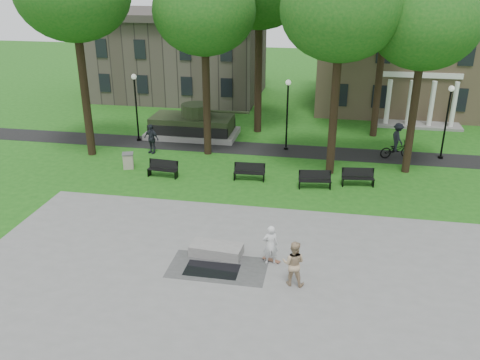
% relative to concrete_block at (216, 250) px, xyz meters
% --- Properties ---
extents(ground, '(120.00, 120.00, 0.00)m').
position_rel_concrete_block_xyz_m(ground, '(1.08, 1.97, -0.24)').
color(ground, '#1A5113').
rests_on(ground, ground).
extents(plaza, '(22.00, 16.00, 0.02)m').
position_rel_concrete_block_xyz_m(plaza, '(1.08, -3.03, -0.23)').
color(plaza, gray).
rests_on(plaza, ground).
extents(footpath, '(44.00, 2.60, 0.01)m').
position_rel_concrete_block_xyz_m(footpath, '(1.08, 13.97, -0.24)').
color(footpath, black).
rests_on(footpath, ground).
extents(building_right, '(17.00, 12.00, 8.60)m').
position_rel_concrete_block_xyz_m(building_right, '(11.08, 27.97, 4.10)').
color(building_right, '#9E8460').
rests_on(building_right, ground).
extents(building_left, '(15.00, 10.00, 7.20)m').
position_rel_concrete_block_xyz_m(building_left, '(-9.92, 28.47, 3.35)').
color(building_left, '#4C443D').
rests_on(building_left, ground).
extents(tree_1, '(6.20, 6.20, 11.63)m').
position_rel_concrete_block_xyz_m(tree_1, '(-3.42, 12.47, 8.71)').
color(tree_1, black).
rests_on(tree_1, ground).
extents(tree_2, '(6.60, 6.60, 12.16)m').
position_rel_concrete_block_xyz_m(tree_2, '(4.58, 10.47, 9.07)').
color(tree_2, black).
rests_on(tree_2, ground).
extents(tree_3, '(6.00, 6.00, 11.19)m').
position_rel_concrete_block_xyz_m(tree_3, '(9.08, 11.47, 8.35)').
color(tree_3, black).
rests_on(tree_3, ground).
extents(lamp_left, '(0.36, 0.36, 4.73)m').
position_rel_concrete_block_xyz_m(lamp_left, '(-8.92, 14.27, 2.55)').
color(lamp_left, black).
rests_on(lamp_left, ground).
extents(lamp_mid, '(0.36, 0.36, 4.73)m').
position_rel_concrete_block_xyz_m(lamp_mid, '(1.58, 14.27, 2.55)').
color(lamp_mid, black).
rests_on(lamp_mid, ground).
extents(lamp_right, '(0.36, 0.36, 4.73)m').
position_rel_concrete_block_xyz_m(lamp_right, '(11.58, 14.27, 2.55)').
color(lamp_right, black).
rests_on(lamp_right, ground).
extents(tank_monument, '(7.45, 3.40, 2.40)m').
position_rel_concrete_block_xyz_m(tank_monument, '(-5.38, 15.97, 0.61)').
color(tank_monument, gray).
rests_on(tank_monument, ground).
extents(puddle, '(2.20, 1.20, 0.00)m').
position_rel_concrete_block_xyz_m(puddle, '(0.09, -1.22, -0.22)').
color(puddle, black).
rests_on(puddle, plaza).
extents(concrete_block, '(2.28, 1.18, 0.45)m').
position_rel_concrete_block_xyz_m(concrete_block, '(0.00, 0.00, 0.00)').
color(concrete_block, gray).
rests_on(concrete_block, plaza).
extents(skateboard, '(0.80, 0.46, 0.07)m').
position_rel_concrete_block_xyz_m(skateboard, '(2.38, -0.12, -0.19)').
color(skateboard, brown).
rests_on(skateboard, plaza).
extents(skateboarder, '(0.74, 0.61, 1.74)m').
position_rel_concrete_block_xyz_m(skateboarder, '(2.34, -0.29, 0.64)').
color(skateboarder, silver).
rests_on(skateboarder, plaza).
extents(friend_watching, '(0.96, 0.78, 1.85)m').
position_rel_concrete_block_xyz_m(friend_watching, '(3.40, -1.62, 0.70)').
color(friend_watching, tan).
rests_on(friend_watching, plaza).
extents(pedestrian_walker, '(1.25, 0.85, 1.96)m').
position_rel_concrete_block_xyz_m(pedestrian_walker, '(-7.11, 11.95, 0.74)').
color(pedestrian_walker, '#21252D').
rests_on(pedestrian_walker, ground).
extents(cyclist, '(2.26, 1.36, 2.31)m').
position_rel_concrete_block_xyz_m(cyclist, '(8.72, 13.89, 0.70)').
color(cyclist, black).
rests_on(cyclist, ground).
extents(park_bench_0, '(1.83, 0.66, 1.00)m').
position_rel_concrete_block_xyz_m(park_bench_0, '(-5.06, 8.10, 0.28)').
color(park_bench_0, black).
rests_on(park_bench_0, ground).
extents(park_bench_1, '(1.82, 0.60, 1.00)m').
position_rel_concrete_block_xyz_m(park_bench_1, '(0.02, 8.52, 0.28)').
color(park_bench_1, black).
rests_on(park_bench_1, ground).
extents(park_bench_2, '(1.84, 0.75, 1.00)m').
position_rel_concrete_block_xyz_m(park_bench_2, '(3.80, 8.02, 0.28)').
color(park_bench_2, black).
rests_on(park_bench_2, ground).
extents(park_bench_3, '(1.84, 0.74, 1.00)m').
position_rel_concrete_block_xyz_m(park_bench_3, '(6.16, 8.82, 0.28)').
color(park_bench_3, black).
rests_on(park_bench_3, ground).
extents(trash_bin, '(0.84, 0.84, 0.96)m').
position_rel_concrete_block_xyz_m(trash_bin, '(-7.59, 9.03, 0.24)').
color(trash_bin, '#A09484').
rests_on(trash_bin, ground).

